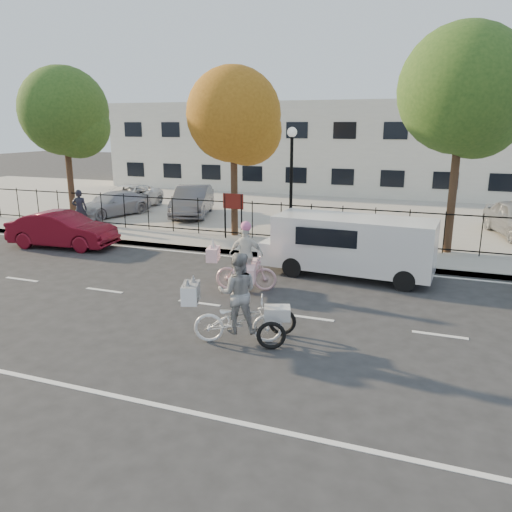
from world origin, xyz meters
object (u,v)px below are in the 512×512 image
at_px(lot_car_c, 192,201).
at_px(white_van, 350,244).
at_px(zebra_trike, 238,308).
at_px(pedestrian, 80,209).
at_px(red_sedan, 62,230).
at_px(lot_car_a, 113,204).
at_px(unicorn_bike, 245,265).
at_px(lamppost, 291,165).
at_px(lot_car_b, 128,197).

bearing_deg(lot_car_c, white_van, -55.30).
relative_size(zebra_trike, pedestrian, 1.36).
height_order(red_sedan, lot_car_a, red_sedan).
bearing_deg(red_sedan, white_van, -95.51).
bearing_deg(unicorn_bike, red_sedan, 59.93).
distance_m(zebra_trike, pedestrian, 13.54).
distance_m(zebra_trike, unicorn_bike, 3.48).
distance_m(lamppost, red_sedan, 9.03).
height_order(unicorn_bike, red_sedan, unicorn_bike).
distance_m(lamppost, unicorn_bike, 5.88).
height_order(red_sedan, pedestrian, pedestrian).
xyz_separation_m(zebra_trike, lot_car_a, (-11.37, 11.38, -0.04)).
xyz_separation_m(zebra_trike, unicorn_bike, (-1.14, 3.29, -0.03)).
bearing_deg(lot_car_a, zebra_trike, -27.16).
xyz_separation_m(lamppost, lot_car_a, (-9.98, 2.72, -2.38)).
relative_size(lamppost, lot_car_c, 0.97).
bearing_deg(pedestrian, lamppost, 154.94).
relative_size(red_sedan, lot_car_c, 0.92).
bearing_deg(unicorn_bike, white_van, -61.25).
bearing_deg(white_van, lamppost, 136.80).
distance_m(unicorn_bike, lot_car_c, 11.43).
bearing_deg(lot_car_b, zebra_trike, -50.78).
height_order(zebra_trike, lot_car_a, zebra_trike).
relative_size(zebra_trike, lot_car_a, 0.58).
distance_m(pedestrian, lot_car_b, 5.18).
height_order(white_van, pedestrian, pedestrian).
bearing_deg(lot_car_b, lot_car_c, -10.19).
bearing_deg(pedestrian, white_van, 140.33).
relative_size(white_van, lot_car_b, 1.16).
distance_m(unicorn_bike, white_van, 3.49).
height_order(pedestrian, lot_car_a, pedestrian).
height_order(zebra_trike, white_van, zebra_trike).
relative_size(lamppost, lot_car_b, 0.94).
bearing_deg(unicorn_bike, pedestrian, 48.67).
bearing_deg(red_sedan, zebra_trike, -126.19).
xyz_separation_m(zebra_trike, pedestrian, (-10.77, 8.20, 0.23)).
bearing_deg(red_sedan, lot_car_c, -20.82).
xyz_separation_m(lamppost, red_sedan, (-8.17, -3.00, -2.43)).
relative_size(lamppost, unicorn_bike, 2.13).
bearing_deg(lamppost, lot_car_b, 156.10).
height_order(zebra_trike, unicorn_bike, zebra_trike).
height_order(lamppost, white_van, lamppost).
height_order(white_van, lot_car_a, white_van).
xyz_separation_m(pedestrian, lot_car_a, (-0.60, 3.18, -0.27)).
bearing_deg(pedestrian, red_sedan, 87.75).
xyz_separation_m(unicorn_bike, pedestrian, (-9.63, 4.91, 0.26)).
bearing_deg(lot_car_c, lot_car_a, -177.92).
distance_m(white_van, lot_car_a, 13.99).
xyz_separation_m(unicorn_bike, red_sedan, (-8.41, 2.37, -0.06)).
xyz_separation_m(red_sedan, lot_car_c, (1.93, 7.04, 0.21)).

